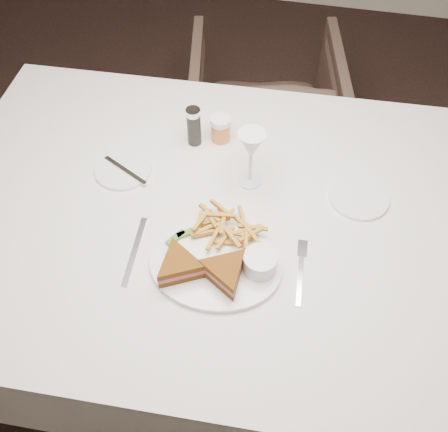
% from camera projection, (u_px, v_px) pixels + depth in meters
% --- Properties ---
extents(ground, '(5.00, 5.00, 0.00)m').
position_uv_depth(ground, '(190.00, 339.00, 1.89)').
color(ground, black).
rests_on(ground, ground).
extents(table, '(1.63, 1.12, 0.75)m').
position_uv_depth(table, '(227.00, 285.00, 1.61)').
color(table, silver).
rests_on(table, ground).
extents(chair_far, '(0.74, 0.71, 0.65)m').
position_uv_depth(chair_far, '(264.00, 105.00, 2.22)').
color(chair_far, '#48342C').
rests_on(chair_far, ground).
extents(table_setting, '(0.81, 0.63, 0.18)m').
position_uv_depth(table_setting, '(223.00, 223.00, 1.24)').
color(table_setting, white).
rests_on(table_setting, table).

